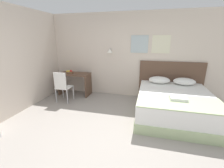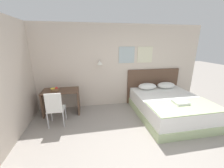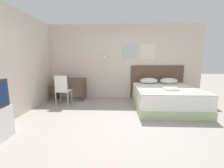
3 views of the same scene
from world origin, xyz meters
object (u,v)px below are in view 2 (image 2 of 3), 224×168
Objects in this scene: fruit_bowl at (55,89)px; pillow_left at (147,86)px; pillow_right at (166,85)px; folded_towel_near_foot at (181,102)px; throw_blanket at (185,106)px; desk_chair at (55,107)px; desk at (61,98)px; bed at (169,107)px; headboard at (153,86)px.

pillow_left is at bearing 1.12° from fruit_bowl.
pillow_left is at bearing 180.00° from pillow_right.
fruit_bowl is at bearing 159.67° from folded_towel_near_foot.
fruit_bowl reaches higher than throw_blanket.
throw_blanket is 0.15m from folded_towel_near_foot.
desk_chair is at bearing -168.12° from pillow_right.
desk_chair is (-0.04, -0.69, 0.03)m from desk.
bed is 2.03× the size of desk.
pillow_left is 1.00× the size of pillow_right.
bed is 0.95m from pillow_right.
desk is (-3.09, -0.32, -0.09)m from headboard.
pillow_left reaches higher than folded_towel_near_foot.
fruit_bowl is at bearing 157.46° from throw_blanket.
desk is 0.69m from desk_chair.
folded_towel_near_foot reaches higher than bed.
pillow_left is at bearing 0.81° from desk.
headboard is at bearing 90.00° from bed.
headboard is at bearing 140.21° from pillow_right.
pillow_right is 2.50× the size of fruit_bowl.
desk is at bearing 166.31° from bed.
fruit_bowl is (-3.24, -0.34, 0.18)m from headboard.
throw_blanket is at bearing -86.95° from folded_towel_near_foot.
headboard is 1.83× the size of desk.
desk_chair reaches higher than pillow_right.
pillow_left is 2.90m from fruit_bowl.
headboard reaches higher than throw_blanket.
bed is 1.11× the size of headboard.
pillow_left is 1.74× the size of folded_towel_near_foot.
pillow_left is 0.65× the size of desk_chair.
throw_blanket is at bearing -23.76° from desk.
pillow_left is 2.50× the size of fruit_bowl.
bed is at bearing -13.69° from desk.
headboard reaches higher than pillow_right.
desk_chair reaches higher than desk.
desk_chair is 0.73m from fruit_bowl.
fruit_bowl reaches higher than bed.
bed is 3.19m from desk.
pillow_right is (0.34, -0.29, 0.09)m from headboard.
folded_towel_near_foot is at bearing 93.05° from throw_blanket.
throw_blanket is (0.34, -1.40, -0.09)m from pillow_left.
folded_towel_near_foot is 0.34× the size of desk.
throw_blanket reaches higher than bed.
bed is at bearing 89.03° from folded_towel_near_foot.
bed is 3.46× the size of pillow_right.
throw_blanket is at bearing -22.54° from fruit_bowl.
desk is (-2.75, -0.04, -0.18)m from pillow_left.
headboard is at bearing 17.98° from desk_chair.
pillow_left is 2.89m from desk_chair.
headboard is 7.78× the size of fruit_bowl.
throw_blanket is 3.51m from fruit_bowl.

